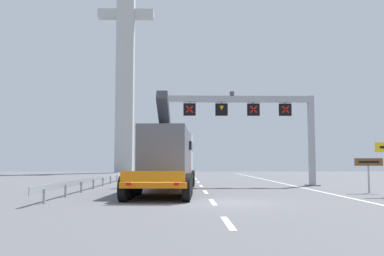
% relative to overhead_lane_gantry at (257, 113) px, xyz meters
% --- Properties ---
extents(ground, '(112.00, 112.00, 0.00)m').
position_rel_overhead_lane_gantry_xyz_m(ground, '(-3.71, -11.97, -5.22)').
color(ground, '#5B5B60').
extents(lane_markings, '(0.20, 44.09, 0.01)m').
position_rel_overhead_lane_gantry_xyz_m(lane_markings, '(-4.08, 2.77, -5.22)').
color(lane_markings, silver).
rests_on(lane_markings, ground).
extents(edge_line_right, '(0.20, 63.00, 0.01)m').
position_rel_overhead_lane_gantry_xyz_m(edge_line_right, '(2.49, 0.03, -5.22)').
color(edge_line_right, silver).
rests_on(edge_line_right, ground).
extents(overhead_lane_gantry, '(11.31, 0.90, 6.77)m').
position_rel_overhead_lane_gantry_xyz_m(overhead_lane_gantry, '(0.00, 0.00, 0.00)').
color(overhead_lane_gantry, '#9EA0A5').
rests_on(overhead_lane_gantry, ground).
extents(heavy_haul_truck_orange, '(3.59, 14.15, 5.30)m').
position_rel_overhead_lane_gantry_xyz_m(heavy_haul_truck_orange, '(-6.20, -4.40, -3.23)').
color(heavy_haul_truck_orange, orange).
rests_on(heavy_haul_truck_orange, ground).
extents(tourist_info_sign_brown, '(1.57, 0.15, 1.90)m').
position_rel_overhead_lane_gantry_xyz_m(tourist_info_sign_brown, '(4.88, -6.92, -3.76)').
color(tourist_info_sign_brown, '#9EA0A5').
rests_on(tourist_info_sign_brown, ground).
extents(guardrail_left, '(0.13, 27.76, 0.76)m').
position_rel_overhead_lane_gantry_xyz_m(guardrail_left, '(-11.06, -0.09, -4.66)').
color(guardrail_left, '#999EA3').
rests_on(guardrail_left, ground).
extents(bridge_pylon_distant, '(9.00, 2.00, 41.55)m').
position_rel_overhead_lane_gantry_xyz_m(bridge_pylon_distant, '(-14.77, 36.50, 15.95)').
color(bridge_pylon_distant, '#B7B7B2').
rests_on(bridge_pylon_distant, ground).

